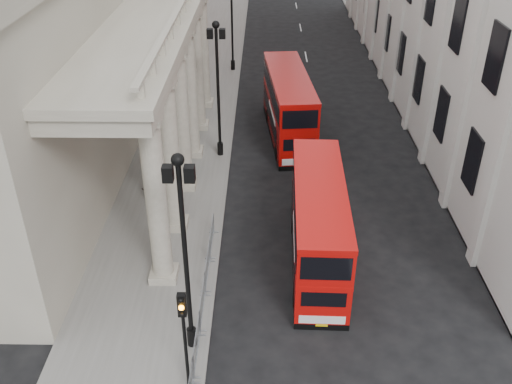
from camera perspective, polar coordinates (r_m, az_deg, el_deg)
sidewalk_west at (r=45.29m, az=-5.77°, el=9.56°), size 6.00×140.00×0.12m
sidewalk_east at (r=46.42m, az=15.19°, el=9.17°), size 3.00×140.00×0.12m
kerb at (r=45.05m, az=-1.99°, el=9.60°), size 0.20×140.00×0.14m
portico_building at (r=34.09m, az=-21.31°, el=10.90°), size 9.00×28.00×12.00m
lamp_post_south at (r=19.89m, az=-7.17°, el=-5.23°), size 1.05×0.44×8.32m
lamp_post_mid at (r=34.03m, az=-3.84°, el=10.97°), size 1.05×0.44×8.32m
lamp_post_north at (r=49.32m, az=-2.44°, el=17.42°), size 1.05×0.44×8.32m
traffic_light at (r=19.52m, az=-7.26°, el=-13.04°), size 0.28×0.33×4.30m
crowd_barriers at (r=21.42m, az=-6.31°, el=-17.28°), size 0.50×18.75×1.10m
bus_near at (r=25.98m, az=6.25°, el=-3.06°), size 2.50×9.35×4.01m
bus_far at (r=37.77m, az=3.27°, el=8.70°), size 3.30×10.02×4.25m
pedestrian_a at (r=34.14m, az=-10.42°, el=3.29°), size 0.72×0.64×1.67m
pedestrian_b at (r=31.18m, az=-10.69°, el=0.26°), size 0.85×0.72×1.54m
pedestrian_c at (r=35.07m, az=-7.19°, el=4.44°), size 1.01×0.87×1.75m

